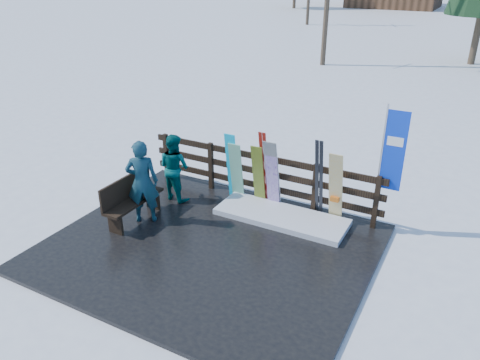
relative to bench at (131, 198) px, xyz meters
The scene contains 16 objects.
ground 2.06m from the bench, ahead, with size 700.00×700.00×0.00m, color white.
deck 2.05m from the bench, ahead, with size 6.00×5.00×0.08m, color black.
fence 2.88m from the bench, 46.78° to the left, with size 5.60×0.10×1.15m.
snow_patch 3.18m from the bench, 28.34° to the left, with size 2.79×1.00×0.12m, color white.
bench is the anchor object (origin of this frame).
snowboard_0 2.34m from the bench, 53.90° to the left, with size 0.26×0.03×1.60m, color #08C6F4.
snowboard_1 2.39m from the bench, 51.76° to the left, with size 0.30×0.03×1.39m, color silver.
snowboard_2 2.77m from the bench, 42.74° to the left, with size 0.26×0.03×1.45m, color #B3D228.
snowboard_3 3.03m from the bench, 38.33° to the left, with size 0.28×0.03×1.36m, color white.
snowboard_4 3.03m from the bench, 38.43° to the left, with size 0.31×0.03×1.65m, color black.
snowboard_5 4.23m from the bench, 26.40° to the left, with size 0.28×0.03×1.65m, color silver.
ski_pair_a 2.91m from the bench, 42.26° to the left, with size 0.17×0.36×1.76m.
ski_pair_b 3.93m from the bench, 29.84° to the left, with size 0.17×0.36×1.80m.
rental_flag 5.28m from the bench, 24.51° to the left, with size 0.45×0.04×2.60m.
person_front 0.47m from the bench, 22.35° to the left, with size 0.65×0.43×1.79m, color #1C565B.
person_back 1.30m from the bench, 79.67° to the left, with size 0.75×0.59×1.55m, color #045353.
Camera 1 is at (4.14, -6.43, 5.06)m, focal length 35.00 mm.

